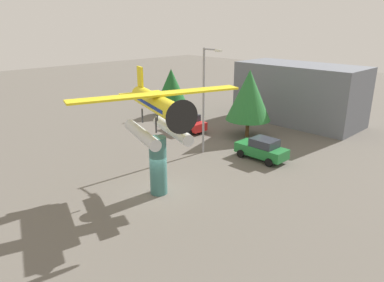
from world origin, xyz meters
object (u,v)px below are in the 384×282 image
car_near_red (187,122)px  car_mid_green (262,149)px  tree_west (171,85)px  display_pedestal (158,166)px  streetlight_primary (205,95)px  floatplane_monument (157,111)px  storefront_building (299,93)px  tree_east (249,95)px

car_near_red → car_mid_green: size_ratio=1.00×
car_mid_green → tree_west: bearing=-15.9°
car_mid_green → tree_west: 16.91m
car_near_red → display_pedestal: bearing=128.7°
streetlight_primary → tree_west: size_ratio=1.61×
display_pedestal → streetlight_primary: size_ratio=0.44×
car_mid_green → streetlight_primary: (-4.22, -2.20, 4.08)m
display_pedestal → car_near_red: display_pedestal is taller
floatplane_monument → car_mid_green: 10.81m
car_near_red → storefront_building: bearing=-117.7°
car_mid_green → streetlight_primary: streetlight_primary is taller
car_near_red → storefront_building: size_ratio=0.32×
display_pedestal → storefront_building: 22.21m
storefront_building → car_mid_green: bearing=-72.0°
display_pedestal → floatplane_monument: 3.56m
display_pedestal → tree_east: size_ratio=0.59×
streetlight_primary → storefront_building: bearing=89.1°
car_near_red → car_mid_green: (9.86, -1.14, 0.00)m
floatplane_monument → tree_east: floatplane_monument is taller
storefront_building → tree_west: size_ratio=2.46×
streetlight_primary → display_pedestal: bearing=-67.8°
storefront_building → tree_east: bearing=-93.5°
display_pedestal → floatplane_monument: size_ratio=0.37×
floatplane_monument → car_mid_green: bearing=102.0°
tree_west → tree_east: tree_east is taller
car_mid_green → storefront_building: 13.13m
display_pedestal → storefront_building: size_ratio=0.29×
car_near_red → storefront_building: storefront_building is taller
streetlight_primary → storefront_building: size_ratio=0.65×
streetlight_primary → tree_west: bearing=150.3°
display_pedestal → floatplane_monument: (0.12, -0.04, 3.56)m
car_near_red → tree_east: (5.36, 2.88, 3.13)m
streetlight_primary → tree_east: size_ratio=1.35×
streetlight_primary → storefront_building: 14.62m
car_near_red → tree_east: tree_east is taller
tree_east → storefront_building: bearing=86.5°
streetlight_primary → tree_east: (-0.27, 6.22, -0.95)m
floatplane_monument → car_mid_green: (1.05, 9.73, -4.57)m
floatplane_monument → streetlight_primary: 8.19m
streetlight_primary → storefront_building: (0.24, 14.51, -1.84)m
display_pedestal → tree_west: tree_west is taller
car_mid_green → storefront_building: size_ratio=0.32×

